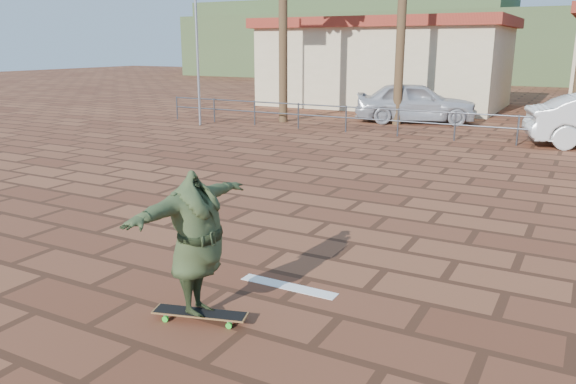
# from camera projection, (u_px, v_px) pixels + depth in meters

# --- Properties ---
(ground) EXTENTS (120.00, 120.00, 0.00)m
(ground) POSITION_uv_depth(u_px,v_px,m) (286.00, 250.00, 8.97)
(ground) COLOR brown
(ground) RESTS_ON ground
(paint_stripe) EXTENTS (1.40, 0.22, 0.01)m
(paint_stripe) POSITION_uv_depth(u_px,v_px,m) (288.00, 286.00, 7.62)
(paint_stripe) COLOR white
(paint_stripe) RESTS_ON ground
(guardrail) EXTENTS (24.06, 0.06, 1.00)m
(guardrail) POSITION_uv_depth(u_px,v_px,m) (455.00, 121.00, 19.00)
(guardrail) COLOR #47494F
(guardrail) RESTS_ON ground
(flagpole) EXTENTS (1.30, 0.10, 8.00)m
(flagpole) POSITION_uv_depth(u_px,v_px,m) (198.00, 6.00, 21.69)
(flagpole) COLOR gray
(flagpole) RESTS_ON ground
(building_west) EXTENTS (12.60, 7.60, 4.50)m
(building_west) POSITION_uv_depth(u_px,v_px,m) (385.00, 62.00, 29.86)
(building_west) COLOR beige
(building_west) RESTS_ON ground
(hill_front) EXTENTS (70.00, 18.00, 6.00)m
(hill_front) POSITION_uv_depth(u_px,v_px,m) (551.00, 47.00, 50.72)
(hill_front) COLOR #384C28
(hill_front) RESTS_ON ground
(hill_back) EXTENTS (35.00, 14.00, 8.00)m
(hill_back) POSITION_uv_depth(u_px,v_px,m) (350.00, 37.00, 65.70)
(hill_back) COLOR #384C28
(hill_back) RESTS_ON ground
(longboard) EXTENTS (1.17, 0.56, 0.11)m
(longboard) POSITION_uv_depth(u_px,v_px,m) (200.00, 313.00, 6.66)
(longboard) COLOR olive
(longboard) RESTS_ON ground
(skateboarder) EXTENTS (0.59, 2.12, 1.72)m
(skateboarder) POSITION_uv_depth(u_px,v_px,m) (197.00, 244.00, 6.44)
(skateboarder) COLOR #324022
(skateboarder) RESTS_ON longboard
(car_silver) EXTENTS (5.34, 3.47, 1.69)m
(car_silver) POSITION_uv_depth(u_px,v_px,m) (416.00, 102.00, 23.49)
(car_silver) COLOR #A7A8AE
(car_silver) RESTS_ON ground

